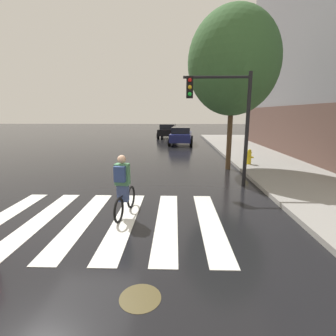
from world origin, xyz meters
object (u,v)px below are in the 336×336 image
object	(u,v)px
sedan_far	(168,131)
traffic_light_near	(226,110)
sedan_mid	(181,135)
fire_hydrant	(249,157)
manhole_cover	(140,298)
cyclist	(123,186)
street_tree_near	(233,63)

from	to	relation	value
sedan_far	traffic_light_near	size ratio (longest dim) A/B	1.09
sedan_mid	fire_hydrant	xyz separation A→B (m)	(3.30, -9.74, -0.25)
sedan_far	traffic_light_near	world-z (taller)	traffic_light_near
manhole_cover	fire_hydrant	world-z (taller)	fire_hydrant
sedan_far	cyclist	xyz separation A→B (m)	(-0.55, -22.59, 0.05)
sedan_mid	sedan_far	xyz separation A→B (m)	(-1.35, 6.27, 0.00)
sedan_mid	cyclist	xyz separation A→B (m)	(-1.90, -16.32, 0.06)
sedan_mid	fire_hydrant	world-z (taller)	sedan_mid
street_tree_near	sedan_mid	bearing A→B (deg)	101.57
sedan_mid	sedan_far	size ratio (longest dim) A/B	0.99
traffic_light_near	manhole_cover	bearing A→B (deg)	-110.72
fire_hydrant	cyclist	bearing A→B (deg)	-128.35
manhole_cover	sedan_mid	bearing A→B (deg)	86.91
traffic_light_near	cyclist	bearing A→B (deg)	-135.44
manhole_cover	sedan_mid	world-z (taller)	sedan_mid
sedan_far	street_tree_near	size ratio (longest dim) A/B	0.62
sedan_far	traffic_light_near	distance (m)	19.71
sedan_far	street_tree_near	distance (m)	17.45
manhole_cover	cyclist	size ratio (longest dim) A/B	0.38
traffic_light_near	street_tree_near	world-z (taller)	street_tree_near
manhole_cover	traffic_light_near	bearing A→B (deg)	69.28
fire_hydrant	street_tree_near	world-z (taller)	street_tree_near
sedan_mid	street_tree_near	world-z (taller)	street_tree_near
fire_hydrant	street_tree_near	size ratio (longest dim) A/B	0.11
sedan_far	cyclist	bearing A→B (deg)	-91.39
sedan_mid	traffic_light_near	xyz separation A→B (m)	(1.31, -13.15, 2.07)
traffic_light_near	street_tree_near	bearing A→B (deg)	74.37
traffic_light_near	fire_hydrant	xyz separation A→B (m)	(1.99, 3.41, -2.33)
sedan_mid	traffic_light_near	bearing A→B (deg)	-84.30
sedan_mid	street_tree_near	bearing A→B (deg)	-78.43
traffic_light_near	fire_hydrant	bearing A→B (deg)	59.76
manhole_cover	fire_hydrant	bearing A→B (deg)	65.74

